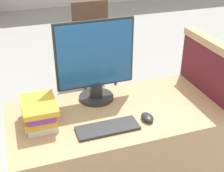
# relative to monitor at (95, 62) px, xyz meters

# --- Properties ---
(desk) EXTENTS (1.31, 0.66, 0.77)m
(desk) POSITION_rel_monitor_xyz_m (0.06, -0.20, -0.65)
(desk) COLOR tan
(desk) RESTS_ON ground_plane
(carrel_divider) EXTENTS (0.07, 0.67, 1.15)m
(carrel_divider) POSITION_rel_monitor_xyz_m (0.74, -0.20, -0.45)
(carrel_divider) COLOR #5B1E28
(carrel_divider) RESTS_ON ground_plane
(monitor) EXTENTS (0.51, 0.23, 0.54)m
(monitor) POSITION_rel_monitor_xyz_m (0.00, 0.00, 0.00)
(monitor) COLOR #282828
(monitor) RESTS_ON desk
(keyboard) EXTENTS (0.36, 0.13, 0.02)m
(keyboard) POSITION_rel_monitor_xyz_m (-0.04, -0.35, -0.26)
(keyboard) COLOR #2D2D2D
(keyboard) RESTS_ON desk
(mouse) EXTENTS (0.07, 0.10, 0.04)m
(mouse) POSITION_rel_monitor_xyz_m (0.22, -0.34, -0.25)
(mouse) COLOR #262626
(mouse) RESTS_ON desk
(book_stack) EXTENTS (0.20, 0.27, 0.15)m
(book_stack) POSITION_rel_monitor_xyz_m (-0.39, -0.17, -0.19)
(book_stack) COLOR silver
(book_stack) RESTS_ON desk
(far_chair) EXTENTS (0.44, 0.44, 0.97)m
(far_chair) POSITION_rel_monitor_xyz_m (0.46, 1.71, -0.49)
(far_chair) COLOR #4C3323
(far_chair) RESTS_ON ground_plane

